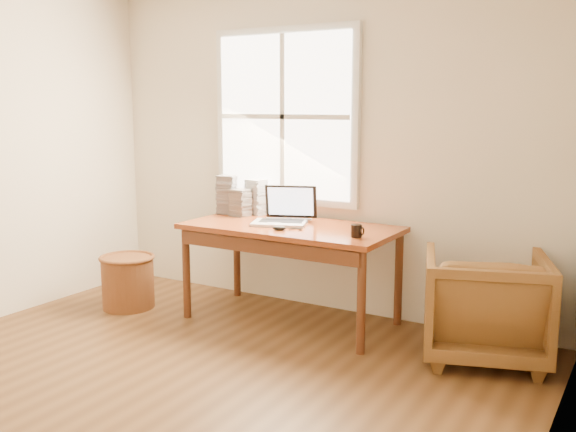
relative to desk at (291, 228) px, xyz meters
The scene contains 11 objects.
room_shell 1.74m from the desk, 90.77° to the right, with size 4.04×4.54×2.64m.
desk is the anchor object (origin of this frame).
armchair 1.51m from the desk, ahead, with size 0.76×0.78×0.71m, color brown.
wicker_stool 1.47m from the desk, 163.43° to the right, with size 0.42×0.42×0.42m, color brown.
laptop 0.20m from the desk, 168.51° to the right, with size 0.44×0.46×0.33m, color silver, non-canonical shape.
mouse 0.22m from the desk, 82.39° to the right, with size 0.10×0.06×0.03m, color black.
coffee_mug 0.63m from the desk, 13.99° to the right, with size 0.08×0.08×0.09m, color black.
cd_stack_a 0.59m from the desk, 150.54° to the left, with size 0.15×0.13×0.29m, color silver.
cd_stack_b 0.59m from the desk, 165.45° to the left, with size 0.14×0.13×0.22m, color #29292E.
cd_stack_c 0.77m from the desk, 166.00° to the left, with size 0.14×0.13×0.32m, color #91909C.
cd_stack_d 0.56m from the desk, 139.56° to the left, with size 0.13×0.12×0.17m, color #ABAFB6.
Camera 1 is at (2.40, -2.29, 1.64)m, focal length 40.00 mm.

